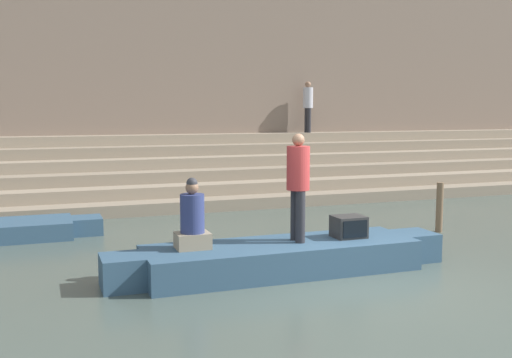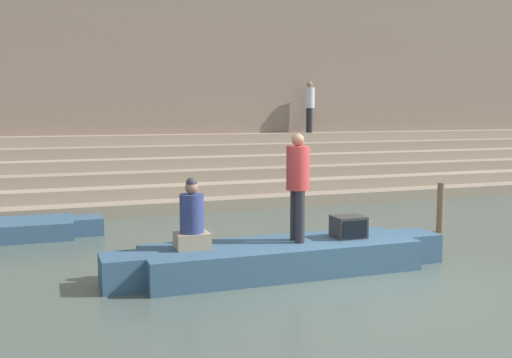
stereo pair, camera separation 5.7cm
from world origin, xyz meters
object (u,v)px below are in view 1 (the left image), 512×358
(person_rowing, at_px, (192,221))
(tv_set, at_px, (349,227))
(rowboat_main, at_px, (281,257))
(mooring_post, at_px, (440,207))
(person_on_steps, at_px, (308,103))
(person_standing, at_px, (298,180))

(person_rowing, xyz_separation_m, tv_set, (2.65, -0.11, -0.25))
(rowboat_main, bearing_deg, mooring_post, 22.11)
(person_rowing, height_order, person_on_steps, person_on_steps)
(mooring_post, distance_m, person_on_steps, 8.32)
(rowboat_main, xyz_separation_m, mooring_post, (4.39, 1.82, 0.28))
(person_standing, bearing_deg, person_rowing, 177.72)
(rowboat_main, height_order, tv_set, tv_set)
(person_on_steps, bearing_deg, rowboat_main, -1.65)
(person_rowing, bearing_deg, rowboat_main, 12.15)
(rowboat_main, relative_size, person_rowing, 5.15)
(person_on_steps, bearing_deg, mooring_post, 21.10)
(mooring_post, xyz_separation_m, person_on_steps, (0.58, 7.98, 2.28))
(person_rowing, xyz_separation_m, person_on_steps, (6.40, 9.68, 1.90))
(rowboat_main, distance_m, person_rowing, 1.58)
(rowboat_main, xyz_separation_m, person_rowing, (-1.43, 0.12, 0.66))
(rowboat_main, height_order, person_standing, person_standing)
(person_rowing, bearing_deg, mooring_post, 33.11)
(person_on_steps, bearing_deg, person_standing, -0.33)
(person_rowing, bearing_deg, person_on_steps, 73.32)
(tv_set, distance_m, person_on_steps, 10.70)
(person_standing, xyz_separation_m, person_rowing, (-1.72, 0.09, -0.57))
(person_standing, relative_size, mooring_post, 1.64)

